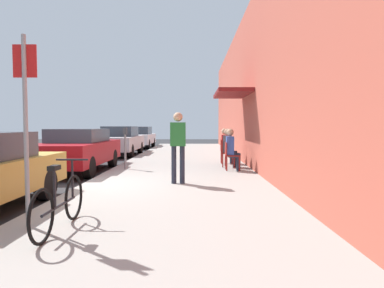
{
  "coord_description": "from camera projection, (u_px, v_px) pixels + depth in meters",
  "views": [
    {
      "loc": [
        2.69,
        -7.98,
        1.5
      ],
      "look_at": [
        2.58,
        4.85,
        0.81
      ],
      "focal_mm": 31.65,
      "sensor_mm": 36.0,
      "label": 1
    }
  ],
  "objects": [
    {
      "name": "seated_patron_0",
      "position": [
        232.0,
        148.0,
        10.43
      ],
      "size": [
        0.43,
        0.36,
        1.29
      ],
      "color": "#232838",
      "rests_on": "sidewalk_slab"
    },
    {
      "name": "ground_plane",
      "position": [
        82.0,
        189.0,
        8.08
      ],
      "size": [
        60.0,
        60.0,
        0.0
      ],
      "primitive_type": "plane",
      "color": "#2D2D30"
    },
    {
      "name": "building_facade",
      "position": [
        262.0,
        81.0,
        9.89
      ],
      "size": [
        1.4,
        32.0,
        5.61
      ],
      "color": "#BC5442",
      "rests_on": "ground_plane"
    },
    {
      "name": "cafe_chair_2",
      "position": [
        224.0,
        150.0,
        12.39
      ],
      "size": [
        0.45,
        0.45,
        0.87
      ],
      "color": "maroon",
      "rests_on": "sidewalk_slab"
    },
    {
      "name": "seated_patron_1",
      "position": [
        229.0,
        146.0,
        11.31
      ],
      "size": [
        0.51,
        0.46,
        1.29
      ],
      "color": "#232838",
      "rests_on": "sidewalk_slab"
    },
    {
      "name": "pedestrian_standing",
      "position": [
        178.0,
        142.0,
        8.04
      ],
      "size": [
        0.36,
        0.22,
        1.7
      ],
      "color": "#232838",
      "rests_on": "sidewalk_slab"
    },
    {
      "name": "sidewalk_slab",
      "position": [
        180.0,
        174.0,
        10.05
      ],
      "size": [
        4.5,
        32.0,
        0.12
      ],
      "primitive_type": "cube",
      "color": "#9E9B93",
      "rests_on": "ground_plane"
    },
    {
      "name": "cafe_chair_1",
      "position": [
        227.0,
        152.0,
        11.34
      ],
      "size": [
        0.55,
        0.55,
        0.87
      ],
      "color": "maroon",
      "rests_on": "sidewalk_slab"
    },
    {
      "name": "cafe_chair_0",
      "position": [
        230.0,
        154.0,
        10.45
      ],
      "size": [
        0.44,
        0.44,
        0.87
      ],
      "color": "maroon",
      "rests_on": "sidewalk_slab"
    },
    {
      "name": "parked_car_2",
      "position": [
        120.0,
        141.0,
        17.11
      ],
      "size": [
        1.8,
        4.4,
        1.47
      ],
      "color": "#B7B7BC",
      "rests_on": "ground_plane"
    },
    {
      "name": "parking_meter",
      "position": [
        125.0,
        145.0,
        10.85
      ],
      "size": [
        0.12,
        0.1,
        1.32
      ],
      "color": "slate",
      "rests_on": "sidewalk_slab"
    },
    {
      "name": "parked_car_3",
      "position": [
        139.0,
        137.0,
        22.88
      ],
      "size": [
        1.8,
        4.4,
        1.45
      ],
      "color": "silver",
      "rests_on": "ground_plane"
    },
    {
      "name": "street_sign",
      "position": [
        26.0,
        115.0,
        4.57
      ],
      "size": [
        0.32,
        0.06,
        2.6
      ],
      "color": "gray",
      "rests_on": "sidewalk_slab"
    },
    {
      "name": "parked_car_1",
      "position": [
        78.0,
        149.0,
        10.94
      ],
      "size": [
        1.8,
        4.4,
        1.4
      ],
      "color": "maroon",
      "rests_on": "ground_plane"
    },
    {
      "name": "seated_patron_2",
      "position": [
        226.0,
        144.0,
        12.38
      ],
      "size": [
        0.43,
        0.36,
        1.29
      ],
      "color": "#232838",
      "rests_on": "sidewalk_slab"
    },
    {
      "name": "bicycle_0",
      "position": [
        60.0,
        203.0,
        4.44
      ],
      "size": [
        0.46,
        1.71,
        0.9
      ],
      "color": "black",
      "rests_on": "sidewalk_slab"
    }
  ]
}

